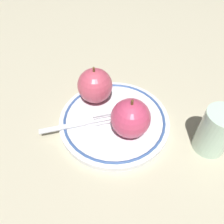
% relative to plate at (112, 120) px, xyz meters
% --- Properties ---
extents(ground_plane, '(2.00, 2.00, 0.00)m').
position_rel_plate_xyz_m(ground_plane, '(0.00, 0.00, -0.01)').
color(ground_plane, '#B7B092').
extents(plate, '(0.25, 0.25, 0.02)m').
position_rel_plate_xyz_m(plate, '(0.00, 0.00, 0.00)').
color(plate, white).
rests_on(plate, ground_plane).
extents(apple_red_whole, '(0.08, 0.08, 0.09)m').
position_rel_plate_xyz_m(apple_red_whole, '(-0.05, 0.06, 0.05)').
color(apple_red_whole, '#C1485C').
rests_on(apple_red_whole, plate).
extents(apple_second_whole, '(0.08, 0.08, 0.09)m').
position_rel_plate_xyz_m(apple_second_whole, '(0.04, -0.03, 0.05)').
color(apple_second_whole, '#C23D5F').
rests_on(apple_second_whole, plate).
extents(fork, '(0.17, 0.09, 0.00)m').
position_rel_plate_xyz_m(fork, '(-0.07, -0.03, 0.01)').
color(fork, silver).
rests_on(fork, plate).
extents(drinking_glass, '(0.07, 0.07, 0.10)m').
position_rel_plate_xyz_m(drinking_glass, '(0.21, -0.03, 0.04)').
color(drinking_glass, silver).
rests_on(drinking_glass, ground_plane).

